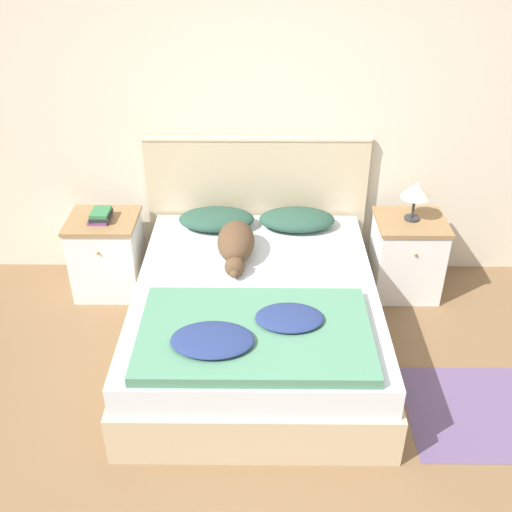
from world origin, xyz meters
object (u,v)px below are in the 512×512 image
at_px(book_stack, 101,215).
at_px(table_lamp, 416,191).
at_px(dog, 236,243).
at_px(pillow_right, 297,219).
at_px(pillow_left, 216,219).
at_px(nightstand_left, 107,255).
at_px(bed, 256,318).
at_px(nightstand_right, 406,256).

relative_size(book_stack, table_lamp, 0.65).
bearing_deg(dog, pillow_right, 43.46).
distance_m(pillow_left, book_stack, 0.85).
bearing_deg(pillow_right, table_lamp, -3.15).
bearing_deg(pillow_left, pillow_right, 0.00).
bearing_deg(dog, nightstand_left, 160.50).
bearing_deg(bed, table_lamp, 32.22).
xyz_separation_m(pillow_right, book_stack, (-1.45, -0.07, 0.07)).
bearing_deg(dog, pillow_left, 111.43).
bearing_deg(book_stack, nightstand_left, 83.16).
height_order(nightstand_left, table_lamp, table_lamp).
xyz_separation_m(bed, dog, (-0.14, 0.35, 0.37)).
relative_size(nightstand_left, dog, 0.98).
xyz_separation_m(nightstand_right, table_lamp, (0.00, 0.01, 0.54)).
bearing_deg(pillow_left, table_lamp, -1.84).
height_order(nightstand_left, book_stack, book_stack).
distance_m(book_stack, table_lamp, 2.31).
height_order(nightstand_left, nightstand_right, same).
bearing_deg(table_lamp, nightstand_left, -179.67).
bearing_deg(nightstand_right, nightstand_left, 180.00).
height_order(nightstand_left, pillow_right, pillow_right).
bearing_deg(pillow_right, nightstand_right, -4.05).
relative_size(bed, dog, 3.08).
bearing_deg(dog, table_lamp, 16.08).
height_order(bed, pillow_right, pillow_right).
distance_m(nightstand_left, pillow_right, 1.48).
xyz_separation_m(nightstand_left, table_lamp, (2.30, 0.01, 0.54)).
bearing_deg(pillow_left, book_stack, -175.04).
height_order(bed, nightstand_left, nightstand_left).
bearing_deg(nightstand_right, pillow_right, 175.95).
bearing_deg(pillow_left, dog, -68.57).
height_order(nightstand_left, dog, dog).
distance_m(nightstand_left, dog, 1.12).
xyz_separation_m(dog, book_stack, (-1.01, 0.34, 0.03)).
distance_m(nightstand_right, pillow_left, 1.48).
bearing_deg(pillow_left, nightstand_left, -175.95).
distance_m(dog, book_stack, 1.07).
distance_m(pillow_left, dog, 0.45).
relative_size(bed, nightstand_left, 3.15).
relative_size(nightstand_left, pillow_left, 1.10).
bearing_deg(pillow_left, bed, -68.58).
height_order(pillow_left, table_lamp, table_lamp).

